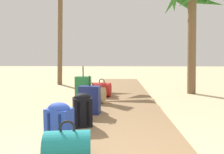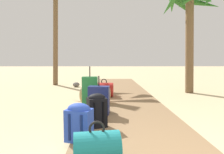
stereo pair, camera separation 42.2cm
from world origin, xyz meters
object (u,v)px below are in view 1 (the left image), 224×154
(suitcase_navy, at_px, (90,100))
(palm_tree_near_right, at_px, (194,6))
(backpack_blue, at_px, (59,120))
(duffel_bag_red, at_px, (102,90))
(duffel_bag_tan, at_px, (91,94))
(suitcase_green, at_px, (83,92))
(backpack_black, at_px, (82,109))
(duffel_bag_teal, at_px, (68,146))

(suitcase_navy, relative_size, palm_tree_near_right, 0.20)
(backpack_blue, relative_size, suitcase_navy, 0.67)
(duffel_bag_red, height_order, backpack_blue, duffel_bag_red)
(backpack_blue, xyz_separation_m, duffel_bag_tan, (0.06, 2.38, -0.07))
(suitcase_green, relative_size, backpack_black, 1.72)
(palm_tree_near_right, bearing_deg, duffel_bag_red, -157.21)
(suitcase_green, distance_m, duffel_bag_teal, 2.39)
(duffel_bag_teal, height_order, duffel_bag_tan, duffel_bag_tan)
(duffel_bag_tan, height_order, suitcase_navy, suitcase_navy)
(duffel_bag_tan, bearing_deg, backpack_black, -85.72)
(backpack_black, bearing_deg, duffel_bag_tan, 94.28)
(backpack_blue, distance_m, duffel_bag_teal, 0.63)
(duffel_bag_tan, bearing_deg, duffel_bag_red, 75.96)
(suitcase_green, relative_size, palm_tree_near_right, 0.24)
(duffel_bag_red, height_order, duffel_bag_tan, duffel_bag_red)
(duffel_bag_red, relative_size, duffel_bag_tan, 0.72)
(backpack_black, bearing_deg, backpack_blue, -109.56)
(backpack_black, relative_size, duffel_bag_tan, 0.69)
(backpack_blue, height_order, palm_tree_near_right, palm_tree_near_right)
(backpack_black, relative_size, duffel_bag_teal, 1.04)
(duffel_bag_red, relative_size, suitcase_navy, 0.74)
(backpack_black, bearing_deg, suitcase_navy, 90.13)
(backpack_blue, relative_size, palm_tree_near_right, 0.13)
(duffel_bag_red, height_order, palm_tree_near_right, palm_tree_near_right)
(suitcase_green, height_order, suitcase_navy, suitcase_green)
(suitcase_navy, bearing_deg, duffel_bag_tan, 97.17)
(duffel_bag_teal, bearing_deg, backpack_blue, 114.54)
(suitcase_navy, xyz_separation_m, palm_tree_near_right, (2.94, 3.06, 2.51))
(duffel_bag_teal, relative_size, duffel_bag_tan, 0.67)
(suitcase_green, height_order, duffel_bag_tan, suitcase_green)
(suitcase_green, xyz_separation_m, backpack_blue, (0.02, -1.80, -0.08))
(backpack_blue, height_order, duffel_bag_teal, backpack_blue)
(duffel_bag_teal, relative_size, suitcase_navy, 0.68)
(suitcase_green, xyz_separation_m, palm_tree_near_right, (3.16, 2.56, 2.44))
(duffel_bag_red, xyz_separation_m, duffel_bag_tan, (-0.19, -0.77, -0.01))
(duffel_bag_teal, bearing_deg, palm_tree_near_right, 59.68)
(palm_tree_near_right, bearing_deg, suitcase_green, -140.95)
(duffel_bag_tan, bearing_deg, palm_tree_near_right, 32.83)
(duffel_bag_teal, relative_size, palm_tree_near_right, 0.14)
(duffel_bag_tan, bearing_deg, backpack_blue, -91.46)
(duffel_bag_teal, bearing_deg, duffel_bag_tan, 93.84)
(backpack_blue, relative_size, duffel_bag_teal, 0.98)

